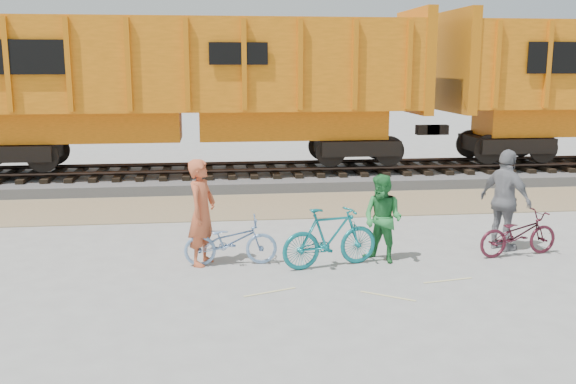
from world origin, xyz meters
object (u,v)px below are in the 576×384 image
object	(u,v)px
person_man	(383,219)
person_solo	(202,212)
bicycle_blue	(231,241)
person_woman	(505,200)
bicycle_maroon	(518,234)
hopper_car_center	(189,83)
bicycle_teal	(330,237)

from	to	relation	value
person_man	person_solo	bearing A→B (deg)	-138.14
person_solo	person_man	world-z (taller)	person_solo
bicycle_blue	person_woman	xyz separation A→B (m)	(5.28, 0.31, 0.54)
bicycle_maroon	person_man	size ratio (longest dim) A/B	1.01
person_solo	person_woman	distance (m)	5.78
person_man	hopper_car_center	bearing A→B (deg)	159.61
bicycle_maroon	person_solo	xyz separation A→B (m)	(-5.88, 0.19, 0.53)
bicycle_teal	bicycle_maroon	world-z (taller)	bicycle_teal
bicycle_teal	bicycle_maroon	distance (m)	3.65
bicycle_maroon	person_man	xyz separation A→B (m)	(-2.64, -0.06, 0.38)
person_woman	bicycle_teal	bearing A→B (deg)	75.31
bicycle_blue	bicycle_teal	size ratio (longest dim) A/B	0.92
bicycle_maroon	person_woman	world-z (taller)	person_woman
hopper_car_center	person_man	bearing A→B (deg)	-66.53
bicycle_teal	person_man	xyz separation A→B (m)	(1.00, 0.20, 0.26)
hopper_car_center	person_woman	world-z (taller)	hopper_car_center
bicycle_blue	bicycle_teal	distance (m)	1.78
bicycle_teal	person_woman	world-z (taller)	person_woman
bicycle_blue	person_solo	bearing A→B (deg)	78.07
hopper_car_center	person_woman	xyz separation A→B (m)	(6.19, -7.96, -2.02)
bicycle_maroon	person_woman	xyz separation A→B (m)	(-0.10, 0.40, 0.56)
bicycle_teal	person_solo	distance (m)	2.32
bicycle_maroon	person_solo	world-z (taller)	person_solo
person_solo	person_woman	world-z (taller)	person_woman
hopper_car_center	bicycle_teal	xyz separation A→B (m)	(2.66, -8.62, -2.46)
bicycle_blue	person_solo	world-z (taller)	person_solo
bicycle_blue	hopper_car_center	bearing A→B (deg)	5.67
bicycle_teal	hopper_car_center	bearing A→B (deg)	3.62
bicycle_maroon	person_solo	distance (m)	5.91
bicycle_blue	person_man	world-z (taller)	person_man
hopper_car_center	person_man	distance (m)	9.44
bicycle_blue	person_man	size ratio (longest dim) A/B	1.04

